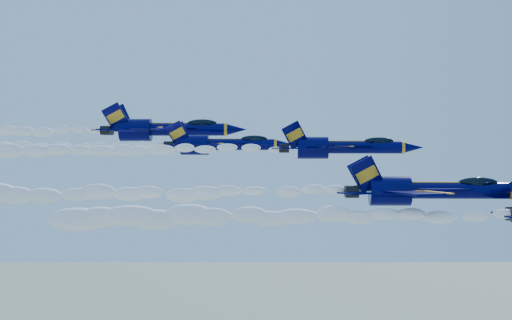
{
  "coord_description": "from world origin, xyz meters",
  "views": [
    {
      "loc": [
        -6.21,
        -72.29,
        154.91
      ],
      "look_at": [
        -9.35,
        4.9,
        154.03
      ],
      "focal_mm": 50.0,
      "sensor_mm": 36.0,
      "label": 1
    }
  ],
  "objects_px": {
    "jet_third": "(341,147)",
    "jet_fourth": "(221,144)",
    "jet_second": "(428,190)",
    "jet_fifth": "(164,129)"
  },
  "relations": [
    {
      "from": "jet_second",
      "to": "jet_fifth",
      "type": "relative_size",
      "value": 0.89
    },
    {
      "from": "jet_second",
      "to": "jet_fourth",
      "type": "relative_size",
      "value": 1.11
    },
    {
      "from": "jet_fourth",
      "to": "jet_second",
      "type": "bearing_deg",
      "value": -44.68
    },
    {
      "from": "jet_second",
      "to": "jet_fourth",
      "type": "height_order",
      "value": "jet_fourth"
    },
    {
      "from": "jet_third",
      "to": "jet_fourth",
      "type": "height_order",
      "value": "jet_fourth"
    },
    {
      "from": "jet_fifth",
      "to": "jet_third",
      "type": "bearing_deg",
      "value": -35.36
    },
    {
      "from": "jet_second",
      "to": "jet_fourth",
      "type": "xyz_separation_m",
      "value": [
        -20.73,
        20.49,
        4.39
      ]
    },
    {
      "from": "jet_fourth",
      "to": "jet_third",
      "type": "bearing_deg",
      "value": -25.23
    },
    {
      "from": "jet_second",
      "to": "jet_fifth",
      "type": "xyz_separation_m",
      "value": [
        -29.11,
        29.78,
        6.52
      ]
    },
    {
      "from": "jet_second",
      "to": "jet_fifth",
      "type": "distance_m",
      "value": 42.15
    }
  ]
}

